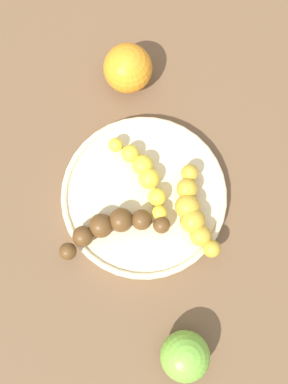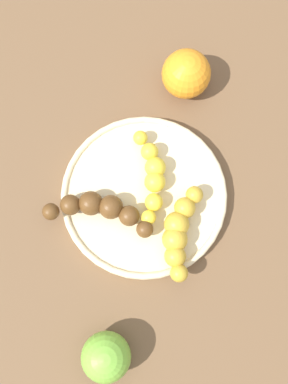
{
  "view_description": "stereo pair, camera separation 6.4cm",
  "coord_description": "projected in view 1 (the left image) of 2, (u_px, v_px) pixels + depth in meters",
  "views": [
    {
      "loc": [
        0.13,
        0.05,
        0.67
      ],
      "look_at": [
        0.0,
        0.0,
        0.04
      ],
      "focal_mm": 41.73,
      "sensor_mm": 36.0,
      "label": 1
    },
    {
      "loc": [
        0.1,
        0.1,
        0.67
      ],
      "look_at": [
        0.0,
        0.0,
        0.04
      ],
      "focal_mm": 41.73,
      "sensor_mm": 36.0,
      "label": 2
    }
  ],
  "objects": [
    {
      "name": "banana_yellow",
      "position": [
        144.0,
        174.0,
        0.65
      ],
      "size": [
        0.1,
        0.12,
        0.03
      ],
      "rotation": [
        0.0,
        0.0,
        2.46
      ],
      "color": "yellow",
      "rests_on": "fruit_bowl"
    },
    {
      "name": "fruit_bowl",
      "position": [
        144.0,
        196.0,
        0.67
      ],
      "size": [
        0.25,
        0.25,
        0.02
      ],
      "color": "beige",
      "rests_on": "ground_plane"
    },
    {
      "name": "banana_overripe",
      "position": [
        112.0,
        227.0,
        0.63
      ],
      "size": [
        0.1,
        0.14,
        0.04
      ],
      "rotation": [
        0.0,
        0.0,
        3.74
      ],
      "color": "#593819",
      "rests_on": "fruit_bowl"
    },
    {
      "name": "ground_plane",
      "position": [
        144.0,
        197.0,
        0.68
      ],
      "size": [
        2.4,
        2.4,
        0.0
      ],
      "primitive_type": "plane",
      "color": "brown"
    },
    {
      "name": "banana_spotted",
      "position": [
        193.0,
        212.0,
        0.64
      ],
      "size": [
        0.12,
        0.09,
        0.04
      ],
      "rotation": [
        0.0,
        0.0,
        5.29
      ],
      "color": "gold",
      "rests_on": "fruit_bowl"
    },
    {
      "name": "orange_fruit",
      "position": [
        128.0,
        68.0,
        0.69
      ],
      "size": [
        0.08,
        0.08,
        0.08
      ],
      "primitive_type": "sphere",
      "color": "orange",
      "rests_on": "ground_plane"
    },
    {
      "name": "apple_green",
      "position": [
        185.0,
        356.0,
        0.6
      ],
      "size": [
        0.07,
        0.07,
        0.07
      ],
      "primitive_type": "sphere",
      "color": "#72B238",
      "rests_on": "ground_plane"
    }
  ]
}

